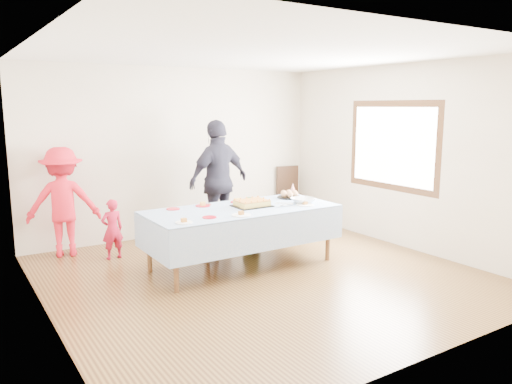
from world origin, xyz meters
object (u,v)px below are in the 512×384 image
Objects in this scene: dining_chair at (290,190)px; adult_left at (63,202)px; birthday_cake at (252,203)px; party_table at (242,212)px.

adult_left reaches higher than dining_chair.
birthday_cake is at bearing 153.77° from adult_left.
dining_chair is (2.14, 1.83, -0.17)m from party_table.
dining_chair is at bearing 42.66° from birthday_cake.
adult_left is (-2.03, 1.73, -0.05)m from birthday_cake.
adult_left reaches higher than party_table.
adult_left is (-1.86, 1.75, 0.04)m from party_table.
birthday_cake is 0.48× the size of dining_chair.
adult_left reaches higher than birthday_cake.
party_table is 0.20m from birthday_cake.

